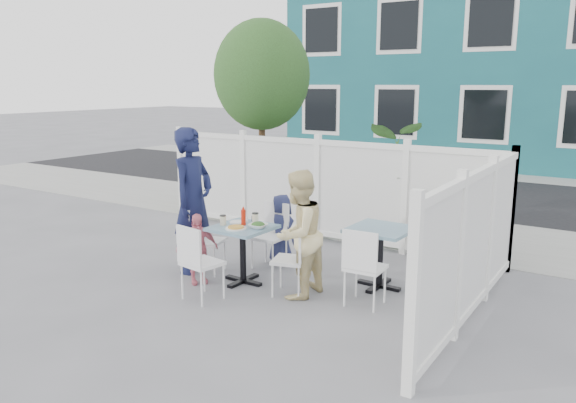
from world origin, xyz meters
The scene contains 30 objects.
ground centered at (0.00, 0.00, 0.00)m, with size 80.00×80.00×0.00m, color slate.
near_sidewalk centered at (0.00, 3.80, 0.01)m, with size 24.00×2.60×0.01m, color gray.
street centered at (0.00, 7.50, 0.00)m, with size 24.00×5.00×0.01m, color black.
far_sidewalk centered at (0.00, 10.60, 0.01)m, with size 24.00×1.60×0.01m, color gray.
building centered at (-0.50, 14.00, 3.00)m, with size 11.00×6.00×6.00m.
fence_back centered at (0.10, 2.40, 0.78)m, with size 5.86×0.08×1.60m.
fence_right centered at (3.00, 0.60, 0.78)m, with size 0.08×3.66×1.60m.
tree centered at (-1.60, 3.30, 2.59)m, with size 1.80×1.62×3.59m.
utility_cabinet centered at (-2.59, 4.00, 0.59)m, with size 0.64×0.46×1.19m, color gold.
potted_shrub_a centered at (-0.59, 3.10, 0.78)m, with size 0.87×0.87×1.55m, color #25411B.
potted_shrub_b centered at (1.45, 3.00, 0.91)m, with size 1.64×1.42×1.83m, color #25411B.
main_table centered at (0.31, 0.17, 0.56)m, with size 0.71×0.71×0.73m.
spare_table centered at (1.81, 0.94, 0.58)m, with size 0.74×0.74×0.75m.
chair_left centered at (-0.39, 0.22, 0.50)m, with size 0.47×0.48×0.86m.
chair_right centered at (1.08, 0.17, 0.50)m, with size 0.47×0.48×0.86m.
chair_back centered at (0.26, 0.90, 0.51)m, with size 0.40×0.39×0.87m.
chair_near centered at (0.24, -0.60, 0.52)m, with size 0.46×0.45×0.89m.
chair_spare centered at (1.91, 0.25, 0.52)m, with size 0.43×0.41×0.90m.
man centered at (-0.53, 0.21, 0.95)m, with size 0.69×0.46×1.91m, color #13173A.
woman centered at (1.12, 0.16, 0.75)m, with size 0.73×0.57×1.50m, color gold.
boy centered at (0.29, 1.07, 0.49)m, with size 0.48×0.31×0.97m, color #202549.
toddler centered at (-0.16, -0.15, 0.45)m, with size 0.52×0.22×0.89m, color #DF7487.
plate_main centered at (0.32, 0.03, 0.73)m, with size 0.26×0.26×0.02m, color white.
plate_side centered at (0.14, 0.29, 0.73)m, with size 0.21×0.21×0.01m, color white.
salad_bowl centered at (0.52, 0.20, 0.75)m, with size 0.22×0.22×0.05m, color white.
coffee_cup_a centered at (0.06, 0.09, 0.78)m, with size 0.08×0.08×0.12m, color beige.
coffee_cup_b centered at (0.34, 0.39, 0.79)m, with size 0.08×0.08×0.12m, color beige.
ketchup_bottle centered at (0.28, 0.23, 0.82)m, with size 0.06×0.06×0.19m, color red.
salt_shaker centered at (0.21, 0.39, 0.76)m, with size 0.03×0.03×0.06m, color white.
pepper_shaker centered at (0.27, 0.44, 0.76)m, with size 0.03×0.03×0.07m, color black.
Camera 1 is at (4.39, -5.16, 2.46)m, focal length 35.00 mm.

